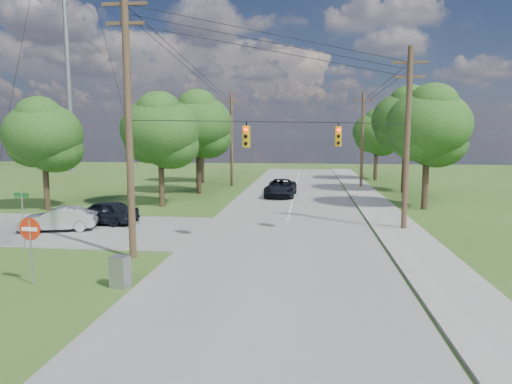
# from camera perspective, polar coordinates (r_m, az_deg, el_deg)

# --- Properties ---
(ground) EXTENTS (140.00, 140.00, 0.00)m
(ground) POSITION_cam_1_polar(r_m,az_deg,el_deg) (20.14, -3.12, -8.86)
(ground) COLOR #39561C
(ground) RESTS_ON ground
(main_road) EXTENTS (10.00, 100.00, 0.03)m
(main_road) POSITION_cam_1_polar(r_m,az_deg,el_deg) (24.75, 3.43, -5.79)
(main_road) COLOR gray
(main_road) RESTS_ON ground
(sidewalk_east) EXTENTS (2.60, 100.00, 0.12)m
(sidewalk_east) POSITION_cam_1_polar(r_m,az_deg,el_deg) (25.29, 18.85, -5.78)
(sidewalk_east) COLOR #A09E96
(sidewalk_east) RESTS_ON ground
(pole_sw) EXTENTS (2.00, 0.32, 12.00)m
(pole_sw) POSITION_cam_1_polar(r_m,az_deg,el_deg) (21.02, -15.65, 8.73)
(pole_sw) COLOR brown
(pole_sw) RESTS_ON ground
(pole_ne) EXTENTS (2.00, 0.32, 10.50)m
(pole_ne) POSITION_cam_1_polar(r_m,az_deg,el_deg) (27.66, 18.39, 6.61)
(pole_ne) COLOR brown
(pole_ne) RESTS_ON ground
(pole_north_e) EXTENTS (2.00, 0.32, 10.00)m
(pole_north_e) POSITION_cam_1_polar(r_m,az_deg,el_deg) (49.41, 13.15, 6.48)
(pole_north_e) COLOR brown
(pole_north_e) RESTS_ON ground
(pole_north_w) EXTENTS (2.00, 0.32, 10.00)m
(pole_north_w) POSITION_cam_1_polar(r_m,az_deg,el_deg) (49.78, -3.06, 6.66)
(pole_north_w) COLOR brown
(pole_north_w) RESTS_ON ground
(power_lines) EXTENTS (13.93, 29.62, 4.93)m
(power_lines) POSITION_cam_1_polar(r_m,az_deg,el_deg) (30.89, 3.29, 13.84)
(power_lines) COLOR black
(power_lines) RESTS_ON ground
(traffic_signals) EXTENTS (4.91, 3.27, 1.05)m
(traffic_signals) POSITION_cam_1_polar(r_m,az_deg,el_deg) (23.52, 4.81, 6.99)
(traffic_signals) COLOR #CD9C0C
(traffic_signals) RESTS_ON ground
(radio_mast) EXTENTS (0.70, 0.70, 45.00)m
(radio_mast) POSITION_cam_1_polar(r_m,az_deg,el_deg) (75.94, -22.72, 19.52)
(radio_mast) COLOR gray
(radio_mast) RESTS_ON ground
(tree_w_near) EXTENTS (6.00, 6.00, 8.40)m
(tree_w_near) POSITION_cam_1_polar(r_m,az_deg,el_deg) (35.90, -11.88, 7.60)
(tree_w_near) COLOR #473723
(tree_w_near) RESTS_ON ground
(tree_w_mid) EXTENTS (6.40, 6.40, 9.22)m
(tree_w_mid) POSITION_cam_1_polar(r_m,az_deg,el_deg) (43.33, -7.27, 8.46)
(tree_w_mid) COLOR #473723
(tree_w_mid) RESTS_ON ground
(tree_w_far) EXTENTS (6.00, 6.00, 8.73)m
(tree_w_far) POSITION_cam_1_polar(r_m,az_deg,el_deg) (53.51, -6.80, 7.85)
(tree_w_far) COLOR #473723
(tree_w_far) RESTS_ON ground
(tree_e_near) EXTENTS (6.20, 6.20, 8.81)m
(tree_e_near) POSITION_cam_1_polar(r_m,az_deg,el_deg) (36.16, 20.69, 7.81)
(tree_e_near) COLOR #473723
(tree_e_near) RESTS_ON ground
(tree_e_mid) EXTENTS (6.60, 6.60, 9.64)m
(tree_e_mid) POSITION_cam_1_polar(r_m,az_deg,el_deg) (46.04, 18.29, 8.49)
(tree_e_mid) COLOR #473723
(tree_e_mid) RESTS_ON ground
(tree_e_far) EXTENTS (5.80, 5.80, 8.32)m
(tree_e_far) POSITION_cam_1_polar(r_m,az_deg,el_deg) (57.68, 14.85, 7.29)
(tree_e_far) COLOR #473723
(tree_e_far) RESTS_ON ground
(tree_cross_n) EXTENTS (5.60, 5.60, 7.91)m
(tree_cross_n) POSITION_cam_1_polar(r_m,az_deg,el_deg) (37.00, -25.04, 6.55)
(tree_cross_n) COLOR #473723
(tree_cross_n) RESTS_ON ground
(car_cross_dark) EXTENTS (4.59, 2.36, 1.50)m
(car_cross_dark) POSITION_cam_1_polar(r_m,az_deg,el_deg) (29.95, -18.58, -2.39)
(car_cross_dark) COLOR black
(car_cross_dark) RESTS_ON cross_road
(car_cross_silver) EXTENTS (4.40, 2.61, 1.37)m
(car_cross_silver) POSITION_cam_1_polar(r_m,az_deg,el_deg) (28.78, -23.41, -3.12)
(car_cross_silver) COLOR #BABCC2
(car_cross_silver) RESTS_ON cross_road
(car_main_north) EXTENTS (2.79, 5.69, 1.56)m
(car_main_north) POSITION_cam_1_polar(r_m,az_deg,el_deg) (41.10, 3.10, 0.52)
(car_main_north) COLOR black
(car_main_north) RESTS_ON main_road
(control_cabinet) EXTENTS (0.75, 0.61, 1.18)m
(control_cabinet) POSITION_cam_1_polar(r_m,az_deg,el_deg) (17.60, -16.64, -9.54)
(control_cabinet) COLOR gray
(control_cabinet) RESTS_ON ground
(do_not_enter_sign) EXTENTS (0.85, 0.09, 2.55)m
(do_not_enter_sign) POSITION_cam_1_polar(r_m,az_deg,el_deg) (18.77, -26.39, -5.01)
(do_not_enter_sign) COLOR gray
(do_not_enter_sign) RESTS_ON ground
(street_name_sign) EXTENTS (0.84, 0.16, 2.83)m
(street_name_sign) POSITION_cam_1_polar(r_m,az_deg,el_deg) (24.51, -27.13, -2.49)
(street_name_sign) COLOR gray
(street_name_sign) RESTS_ON ground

